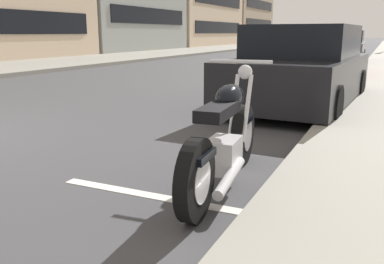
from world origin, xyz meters
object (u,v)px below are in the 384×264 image
at_px(parked_car_near_corner, 302,69).
at_px(parked_car_behind_motorcycle, 324,57).
at_px(parked_car_mid_block, 343,48).
at_px(parked_motorcycle, 225,141).

distance_m(parked_car_near_corner, parked_car_behind_motorcycle, 5.92).
xyz_separation_m(parked_car_behind_motorcycle, parked_car_mid_block, (6.16, 0.04, 0.06)).
distance_m(parked_car_near_corner, parked_car_mid_block, 12.08).
xyz_separation_m(parked_motorcycle, parked_car_near_corner, (4.64, 0.19, 0.28)).
bearing_deg(parked_motorcycle, parked_car_behind_motorcycle, -1.68).
xyz_separation_m(parked_car_near_corner, parked_car_behind_motorcycle, (5.91, 0.37, -0.08)).
relative_size(parked_car_near_corner, parked_car_mid_block, 1.01).
relative_size(parked_motorcycle, parked_car_behind_motorcycle, 0.49).
relative_size(parked_car_behind_motorcycle, parked_car_mid_block, 0.95).
height_order(parked_motorcycle, parked_car_behind_motorcycle, parked_car_behind_motorcycle).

